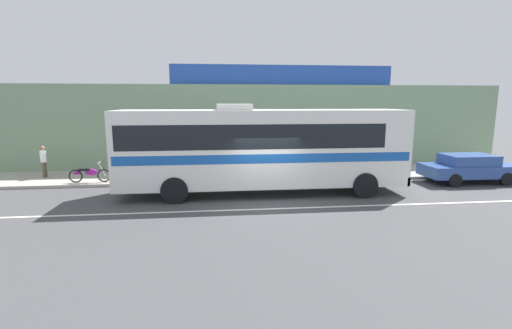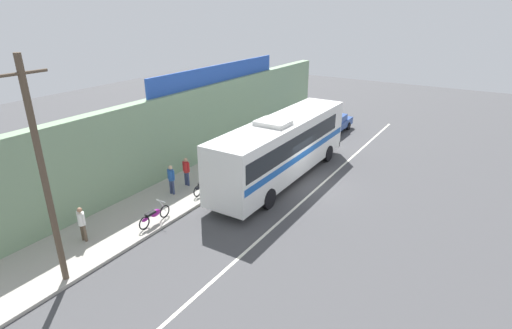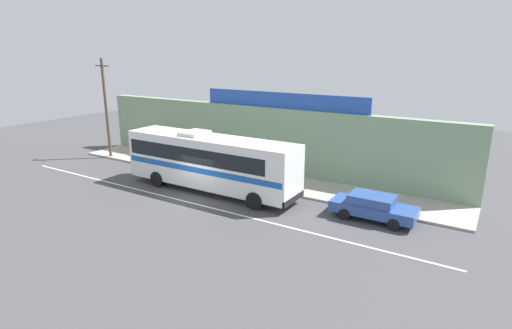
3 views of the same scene
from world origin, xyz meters
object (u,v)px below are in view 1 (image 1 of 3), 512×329
at_px(intercity_bus, 261,145).
at_px(pedestrian_near_shop, 178,156).
at_px(parked_car, 469,168).
at_px(pedestrian_far_right, 153,157).
at_px(motorcycle_purple, 172,171).
at_px(pedestrian_by_curb, 44,159).
at_px(motorcycle_blue, 89,173).

bearing_deg(intercity_bus, pedestrian_near_shop, 134.62).
bearing_deg(pedestrian_near_shop, intercity_bus, -45.38).
relative_size(parked_car, pedestrian_far_right, 2.75).
xyz_separation_m(parked_car, pedestrian_far_right, (-15.29, 2.88, 0.33)).
xyz_separation_m(motorcycle_purple, pedestrian_near_shop, (0.17, 1.40, 0.51)).
relative_size(parked_car, motorcycle_purple, 2.33).
relative_size(pedestrian_far_right, pedestrian_by_curb, 1.02).
bearing_deg(pedestrian_by_curb, parked_car, -7.99).
height_order(motorcycle_purple, pedestrian_near_shop, pedestrian_near_shop).
bearing_deg(pedestrian_by_curb, motorcycle_blue, -29.49).
distance_m(motorcycle_blue, pedestrian_near_shop, 4.27).
relative_size(motorcycle_blue, motorcycle_purple, 1.00).
distance_m(parked_car, motorcycle_blue, 18.07).
xyz_separation_m(motorcycle_blue, pedestrian_far_right, (2.72, 1.46, 0.51)).
height_order(intercity_bus, motorcycle_purple, intercity_bus).
relative_size(parked_car, motorcycle_blue, 2.34).
bearing_deg(motorcycle_blue, pedestrian_far_right, 28.23).
distance_m(parked_car, pedestrian_far_right, 15.57).
xyz_separation_m(motorcycle_blue, motorcycle_purple, (3.79, 0.11, 0.00)).
bearing_deg(pedestrian_by_curb, intercity_bus, -20.26).
bearing_deg(parked_car, motorcycle_purple, 173.85).
bearing_deg(motorcycle_blue, intercity_bus, -16.87).
xyz_separation_m(motorcycle_blue, pedestrian_by_curb, (-2.61, 1.47, 0.48)).
xyz_separation_m(parked_car, motorcycle_blue, (-18.02, 1.42, -0.17)).
height_order(motorcycle_blue, pedestrian_far_right, pedestrian_far_right).
bearing_deg(intercity_bus, motorcycle_purple, 148.23).
bearing_deg(pedestrian_near_shop, pedestrian_far_right, -177.56).
distance_m(motorcycle_blue, motorcycle_purple, 3.79).
bearing_deg(intercity_bus, motorcycle_blue, 163.13).
xyz_separation_m(parked_car, motorcycle_purple, (-14.23, 1.53, -0.17)).
relative_size(parked_car, pedestrian_by_curb, 2.81).
bearing_deg(motorcycle_purple, pedestrian_by_curb, 167.98).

